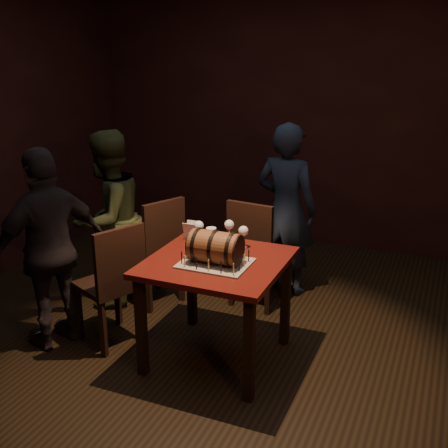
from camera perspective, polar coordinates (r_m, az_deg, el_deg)
The scene contains 16 objects.
room_shell at distance 3.69m, azimuth -0.19°, elevation 6.40°, with size 5.04×5.04×2.80m.
pub_table at distance 3.82m, azimuth -0.74°, elevation -5.17°, with size 0.90×0.90×0.75m.
cake_board at distance 3.70m, azimuth -0.88°, elevation -4.01°, with size 0.45×0.35×0.01m, color gray.
barrel_cake at distance 3.66m, azimuth -0.90°, elevation -2.37°, with size 0.39×0.23×0.23m.
birthday_candles at distance 3.68m, azimuth -0.89°, elevation -3.34°, with size 0.40×0.30×0.09m.
wine_glass_left at distance 4.06m, azimuth -2.58°, elevation -0.27°, with size 0.07×0.07×0.16m.
wine_glass_mid at distance 4.08m, azimuth 0.53°, elevation -0.17°, with size 0.07×0.07×0.16m.
wine_glass_right at distance 3.95m, azimuth 1.98°, elevation -0.81°, with size 0.07×0.07×0.16m.
pint_of_ale at distance 3.96m, azimuth -1.31°, elevation -1.47°, with size 0.07×0.07×0.15m.
menu_card at distance 4.14m, azimuth -3.36°, elevation -0.70°, with size 0.10×0.05×0.13m, color white, non-canonical shape.
chair_back at distance 4.62m, azimuth 3.14°, elevation -2.45°, with size 0.45×0.45×0.93m.
chair_left_rear at distance 4.70m, azimuth -6.74°, elevation -2.21°, with size 0.53×0.53×0.93m.
chair_left_front at distance 4.12m, azimuth -11.10°, elevation -5.50°, with size 0.53×0.53×0.93m.
person_back at distance 4.88m, azimuth 6.32°, elevation 1.47°, with size 0.55×0.36×1.51m, color #182131.
person_left_rear at distance 4.72m, azimuth -11.65°, elevation 0.43°, with size 0.72×0.56×1.48m, color #343C1E.
person_left_front at distance 4.18m, azimuth -17.22°, elevation -2.48°, with size 0.86×0.36×1.47m, color black.
Camera 1 is at (1.42, -3.32, 2.17)m, focal length 45.00 mm.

